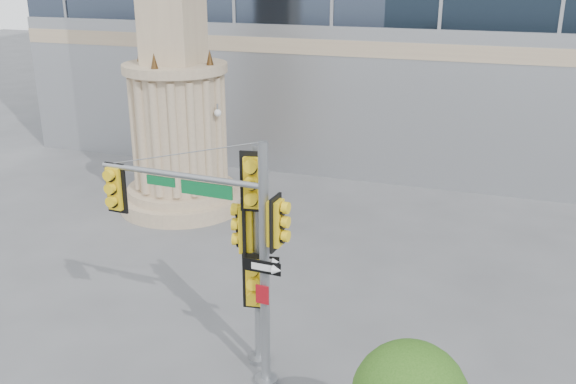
% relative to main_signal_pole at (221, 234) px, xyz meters
% --- Properties ---
extents(monument, '(4.40, 4.40, 16.60)m').
position_rel_main_signal_pole_xyz_m(monument, '(-5.59, 8.56, 2.31)').
color(monument, tan).
rests_on(monument, ground).
extents(main_signal_pole, '(4.01, 0.59, 5.17)m').
position_rel_main_signal_pole_xyz_m(main_signal_pole, '(0.00, 0.00, 0.00)').
color(main_signal_pole, slate).
rests_on(main_signal_pole, ground).
extents(secondary_signal_pole, '(0.88, 0.64, 4.91)m').
position_rel_main_signal_pole_xyz_m(secondary_signal_pole, '(0.49, 0.49, -0.32)').
color(secondary_signal_pole, slate).
rests_on(secondary_signal_pole, ground).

